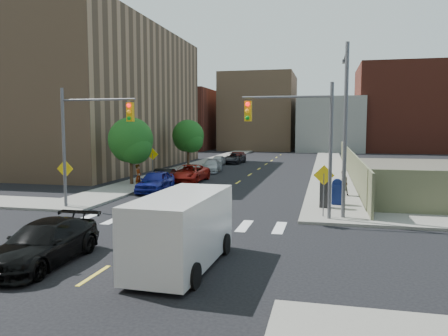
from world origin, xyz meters
The scene contains 30 objects.
ground centered at (0.00, 0.00, 0.00)m, with size 160.00×160.00×0.00m, color black.
sidewalk_nw centered at (-7.75, 41.50, 0.07)m, with size 3.50×73.00×0.15m, color gray.
sidewalk_ne centered at (7.75, 41.50, 0.07)m, with size 3.50×73.00×0.15m, color gray.
fence_north centered at (9.60, 28.00, 1.25)m, with size 0.12×44.00×2.50m, color #636647.
building_nw centered at (-22.00, 30.00, 8.00)m, with size 22.00×30.00×16.00m, color #8C6B4C.
bg_bldg_west centered at (-22.00, 70.00, 6.00)m, with size 14.00×18.00×12.00m, color #592319.
bg_bldg_midwest centered at (-6.00, 72.00, 7.50)m, with size 14.00×16.00×15.00m, color #8C6B4C.
bg_bldg_center centered at (8.00, 70.00, 5.00)m, with size 12.00×16.00×10.00m, color gray.
bg_bldg_east centered at (22.00, 72.00, 8.00)m, with size 18.00×18.00×16.00m, color #592319.
signal_nw centered at (-5.98, 6.00, 4.53)m, with size 4.59×0.30×7.00m.
signal_ne centered at (5.98, 6.00, 4.53)m, with size 4.59×0.30×7.00m.
streetlight_ne centered at (8.20, 6.90, 5.22)m, with size 0.25×3.70×9.00m.
warn_sign_nw centered at (-7.80, 6.50, 1.99)m, with size 1.06×0.06×2.83m.
warn_sign_ne centered at (7.20, 6.50, 1.99)m, with size 1.06×0.06×2.83m.
warn_sign_midwest centered at (-7.80, 20.00, 1.99)m, with size 1.06×0.06×2.83m.
tree_west_near centered at (-8.00, 16.05, 3.48)m, with size 3.66×3.64×5.52m.
tree_west_far centered at (-8.00, 31.05, 3.48)m, with size 3.66×3.64×5.52m.
parked_car_blue centered at (-4.79, 13.19, 0.79)m, with size 1.86×4.63×1.58m, color navy.
parked_car_black centered at (-5.50, 16.54, 0.68)m, with size 1.43×4.10×1.35m, color black.
parked_car_red centered at (-4.20, 19.39, 0.74)m, with size 2.45×5.32×1.48m, color #A61910.
parked_car_silver centered at (-4.27, 27.23, 0.65)m, with size 1.81×4.46×1.29m, color #999CA0.
parked_car_white centered at (-5.50, 35.02, 0.62)m, with size 1.45×3.61×1.23m, color silver.
parked_car_maroon centered at (-4.20, 40.42, 0.66)m, with size 1.40×4.02×1.32m, color #3A0E0B.
parked_car_grey centered at (-4.20, 38.23, 0.67)m, with size 2.21×4.79×1.33m, color black.
black_sedan centered at (-2.32, -3.29, 0.74)m, with size 2.08×5.12×1.49m, color black.
cargo_van centered at (2.51, -2.30, 1.34)m, with size 2.48×5.64×2.55m.
mailbox centered at (7.98, 10.22, 0.90)m, with size 0.64×0.49×1.54m.
payphone centered at (7.25, 9.06, 1.07)m, with size 0.55×0.45×1.85m, color black.
pedestrian_west centered at (-6.30, 13.58, 1.07)m, with size 0.67×0.44×1.83m, color gray.
pedestrian_east centered at (8.45, 13.90, 0.99)m, with size 0.82×0.64×1.69m, color gray.
Camera 1 is at (7.24, -16.45, 4.86)m, focal length 35.00 mm.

